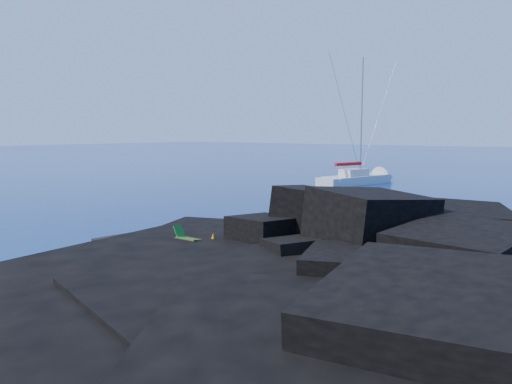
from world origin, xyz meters
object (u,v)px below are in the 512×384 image
deck_chair (188,235)px  sunbather (169,240)px  marker_cone (213,238)px  sailboat (357,184)px

deck_chair → sunbather: bearing=-164.0°
deck_chair → marker_cone: bearing=46.9°
sailboat → sunbather: (7.90, -35.89, 0.51)m
sunbather → marker_cone: (1.95, 1.30, 0.13)m
sailboat → sunbather: sailboat is taller
sailboat → marker_cone: (9.85, -34.59, 0.63)m
deck_chair → marker_cone: size_ratio=2.61×
sailboat → deck_chair: 36.68m
sailboat → deck_chair: sailboat is taller
sailboat → deck_chair: (8.99, -35.55, 0.86)m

